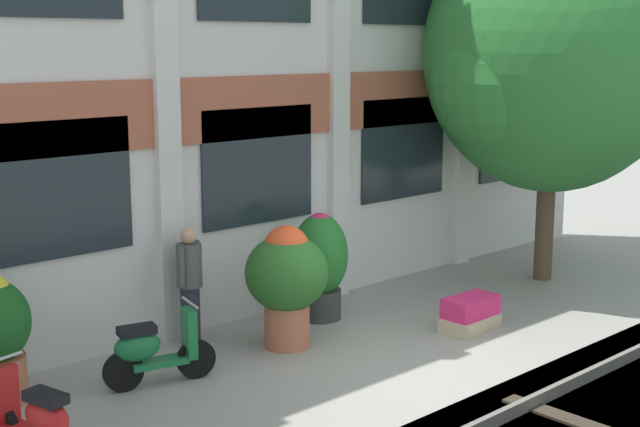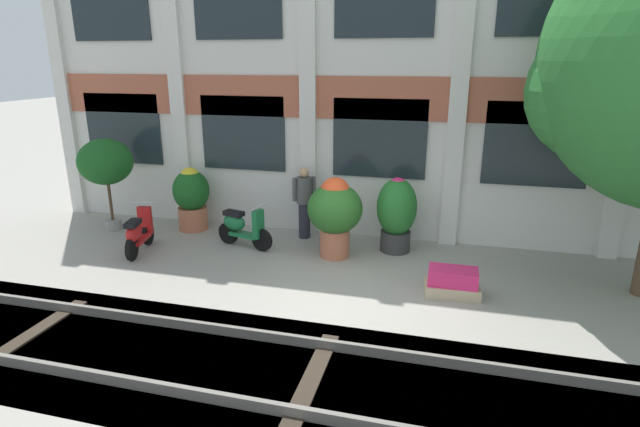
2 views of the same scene
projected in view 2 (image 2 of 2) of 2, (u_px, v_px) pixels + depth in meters
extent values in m
plane|color=#9E998E|center=(350.00, 294.00, 8.64)|extent=(80.00, 80.00, 0.00)
cube|color=silver|center=(385.00, 40.00, 10.41)|extent=(15.84, 0.50, 8.55)
cube|color=#AD5B42|center=(381.00, 98.00, 10.51)|extent=(15.84, 0.06, 0.90)
cube|color=silver|center=(56.00, 42.00, 12.03)|extent=(0.36, 0.16, 8.55)
cube|color=silver|center=(173.00, 41.00, 11.27)|extent=(0.36, 0.16, 8.55)
cube|color=silver|center=(308.00, 40.00, 10.50)|extent=(0.36, 0.16, 8.55)
cube|color=silver|center=(463.00, 39.00, 9.74)|extent=(0.36, 0.16, 8.55)
cube|color=#1E282D|center=(123.00, 129.00, 12.28)|extent=(2.03, 0.04, 1.70)
cube|color=#1E282D|center=(243.00, 133.00, 11.51)|extent=(2.03, 0.04, 1.70)
cube|color=#1E282D|center=(379.00, 139.00, 10.75)|extent=(2.03, 0.04, 1.70)
cube|color=#1E282D|center=(537.00, 145.00, 9.98)|extent=(2.03, 0.04, 1.70)
cube|color=#1E282D|center=(109.00, 2.00, 11.42)|extent=(2.03, 0.04, 1.70)
cube|color=#4C473F|center=(311.00, 389.00, 6.37)|extent=(23.84, 2.80, 0.28)
cube|color=slate|center=(294.00, 412.00, 5.64)|extent=(23.84, 0.07, 0.15)
cube|color=slate|center=(325.00, 344.00, 6.97)|extent=(23.84, 0.07, 0.15)
cube|color=#382D23|center=(32.00, 334.00, 7.36)|extent=(0.24, 2.10, 0.03)
cube|color=#382D23|center=(312.00, 379.00, 6.32)|extent=(0.24, 2.10, 0.03)
sphere|color=#2D7A33|center=(601.00, 91.00, 8.08)|extent=(2.36, 2.36, 2.36)
cube|color=tan|center=(452.00, 290.00, 8.56)|extent=(0.96, 0.60, 0.21)
cube|color=#DB2866|center=(453.00, 277.00, 8.49)|extent=(0.82, 0.45, 0.28)
cylinder|color=#B76647|center=(193.00, 218.00, 11.86)|extent=(0.68, 0.68, 0.54)
ellipsoid|color=#19561E|center=(191.00, 190.00, 11.66)|extent=(0.85, 0.85, 0.97)
sphere|color=yellow|center=(190.00, 177.00, 11.57)|extent=(0.47, 0.47, 0.47)
cylinder|color=gray|center=(114.00, 225.00, 11.87)|extent=(0.39, 0.39, 0.24)
cylinder|color=#4C3826|center=(110.00, 196.00, 11.66)|extent=(0.07, 0.07, 1.19)
ellipsoid|color=#19561E|center=(105.00, 162.00, 11.42)|extent=(1.23, 1.23, 1.06)
cylinder|color=#333333|center=(395.00, 241.00, 10.53)|extent=(0.63, 0.63, 0.44)
ellipsoid|color=#236B28|center=(397.00, 207.00, 10.31)|extent=(0.83, 0.83, 1.23)
sphere|color=#DB2866|center=(398.00, 188.00, 10.20)|extent=(0.46, 0.46, 0.46)
cylinder|color=#B76647|center=(335.00, 242.00, 10.23)|extent=(0.61, 0.61, 0.58)
ellipsoid|color=#286023|center=(335.00, 209.00, 10.01)|extent=(1.11, 1.11, 1.03)
sphere|color=#E04C23|center=(335.00, 192.00, 9.91)|extent=(0.61, 0.61, 0.61)
cylinder|color=black|center=(148.00, 234.00, 10.90)|extent=(0.19, 0.49, 0.48)
cylinder|color=black|center=(132.00, 249.00, 10.04)|extent=(0.19, 0.49, 0.48)
cube|color=red|center=(140.00, 239.00, 10.44)|extent=(0.38, 0.72, 0.08)
ellipsoid|color=red|center=(134.00, 233.00, 10.13)|extent=(0.38, 0.60, 0.36)
cube|color=black|center=(133.00, 223.00, 10.07)|extent=(0.31, 0.48, 0.10)
cube|color=red|center=(145.00, 220.00, 10.72)|extent=(0.30, 0.18, 0.60)
cylinder|color=#B7B7BF|center=(144.00, 203.00, 10.63)|extent=(0.49, 0.14, 0.03)
cylinder|color=black|center=(262.00, 240.00, 10.52)|extent=(0.49, 0.21, 0.48)
cylinder|color=black|center=(228.00, 233.00, 10.94)|extent=(0.49, 0.21, 0.48)
cube|color=#196B38|center=(244.00, 235.00, 10.72)|extent=(0.72, 0.40, 0.08)
ellipsoid|color=#196B38|center=(234.00, 222.00, 10.77)|extent=(0.61, 0.39, 0.36)
cube|color=black|center=(234.00, 213.00, 10.72)|extent=(0.48, 0.32, 0.10)
cube|color=#196B38|center=(258.00, 224.00, 10.46)|extent=(0.19, 0.30, 0.60)
cylinder|color=#B7B7BF|center=(258.00, 207.00, 10.34)|extent=(0.16, 0.49, 0.03)
cylinder|color=#282833|center=(304.00, 220.00, 11.26)|extent=(0.26, 0.26, 0.82)
cylinder|color=#4C4C4C|center=(304.00, 190.00, 11.06)|extent=(0.34, 0.34, 0.58)
sphere|color=tan|center=(304.00, 172.00, 10.94)|extent=(0.22, 0.22, 0.22)
cylinder|color=#4C4C4C|center=(294.00, 189.00, 11.00)|extent=(0.09, 0.09, 0.53)
cylinder|color=#4C4C4C|center=(314.00, 188.00, 11.10)|extent=(0.09, 0.09, 0.53)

